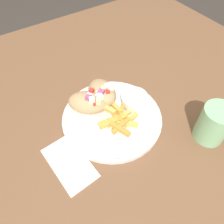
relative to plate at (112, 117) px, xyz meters
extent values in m
plane|color=#38332D|center=(0.03, 0.04, -0.78)|extent=(10.00, 10.00, 0.00)
cube|color=brown|center=(0.03, 0.04, -0.03)|extent=(1.30, 1.30, 0.04)
cylinder|color=brown|center=(-0.56, 0.62, -0.41)|extent=(0.06, 0.06, 0.73)
cube|color=white|center=(0.06, -0.17, -0.01)|extent=(0.16, 0.10, 0.00)
cylinder|color=white|center=(0.00, 0.00, 0.00)|extent=(0.29, 0.29, 0.01)
torus|color=white|center=(0.00, 0.00, 0.01)|extent=(0.28, 0.28, 0.01)
ellipsoid|color=tan|center=(-0.06, -0.04, 0.03)|extent=(0.13, 0.13, 0.06)
cube|color=#B7D693|center=(-0.02, -0.03, 0.06)|extent=(0.02, 0.02, 0.02)
cube|color=silver|center=(-0.04, -0.04, 0.06)|extent=(0.02, 0.02, 0.02)
cube|color=#A34C84|center=(-0.05, -0.04, 0.06)|extent=(0.02, 0.02, 0.01)
cube|color=red|center=(-0.07, -0.02, 0.06)|extent=(0.02, 0.02, 0.01)
cube|color=white|center=(-0.04, -0.02, 0.06)|extent=(0.02, 0.02, 0.02)
cube|color=white|center=(-0.06, -0.03, 0.05)|extent=(0.02, 0.02, 0.01)
cube|color=red|center=(-0.03, -0.03, 0.06)|extent=(0.02, 0.02, 0.01)
ellipsoid|color=tan|center=(-0.07, 0.01, 0.03)|extent=(0.12, 0.09, 0.06)
cube|color=white|center=(-0.05, 0.03, 0.07)|extent=(0.02, 0.02, 0.02)
cube|color=silver|center=(-0.06, 0.02, 0.06)|extent=(0.02, 0.02, 0.01)
cube|color=#B7D693|center=(-0.05, 0.01, 0.07)|extent=(0.02, 0.02, 0.01)
cube|color=#A34C84|center=(-0.05, 0.00, 0.06)|extent=(0.02, 0.02, 0.02)
cube|color=red|center=(-0.04, 0.01, 0.06)|extent=(0.01, 0.01, 0.01)
cube|color=white|center=(-0.05, -0.01, 0.06)|extent=(0.02, 0.02, 0.01)
cube|color=#E5B251|center=(0.02, 0.01, 0.01)|extent=(0.02, 0.08, 0.01)
cube|color=#E5B251|center=(0.03, 0.00, 0.01)|extent=(0.06, 0.02, 0.01)
cube|color=gold|center=(0.02, 0.01, 0.01)|extent=(0.04, 0.07, 0.01)
cube|color=gold|center=(0.02, 0.02, 0.01)|extent=(0.07, 0.03, 0.01)
cube|color=#E5B251|center=(0.04, 0.01, 0.01)|extent=(0.07, 0.07, 0.01)
cube|color=gold|center=(0.04, 0.03, 0.01)|extent=(0.02, 0.06, 0.01)
cube|color=gold|center=(0.02, -0.01, 0.01)|extent=(0.03, 0.08, 0.01)
cube|color=#E5B251|center=(-0.02, -0.01, 0.03)|extent=(0.06, 0.03, 0.01)
cube|color=gold|center=(0.01, 0.03, 0.02)|extent=(0.05, 0.06, 0.01)
cube|color=gold|center=(0.03, -0.01, 0.02)|extent=(0.02, 0.08, 0.01)
cube|color=gold|center=(0.06, -0.01, 0.02)|extent=(0.06, 0.03, 0.01)
cube|color=gold|center=(0.05, 0.00, 0.02)|extent=(0.02, 0.06, 0.01)
cube|color=gold|center=(-0.02, 0.02, 0.03)|extent=(0.07, 0.02, 0.01)
cylinder|color=white|center=(0.00, 0.08, 0.02)|extent=(0.08, 0.08, 0.03)
cylinder|color=beige|center=(0.00, 0.08, 0.03)|extent=(0.06, 0.06, 0.01)
torus|color=white|center=(0.00, 0.08, 0.04)|extent=(0.08, 0.08, 0.00)
cylinder|color=#8CCC93|center=(0.19, 0.19, 0.04)|extent=(0.08, 0.08, 0.11)
cylinder|color=silver|center=(0.19, 0.19, 0.03)|extent=(0.07, 0.07, 0.06)
camera|label=1|loc=(0.32, -0.21, 0.50)|focal=35.00mm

